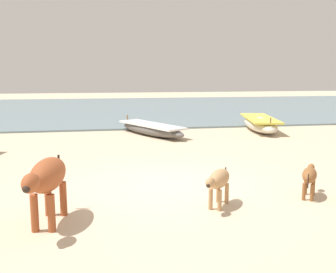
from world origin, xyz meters
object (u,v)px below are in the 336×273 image
at_px(fishing_boat_4, 260,123).
at_px(calf_near_brown, 310,176).
at_px(calf_far_tan, 219,181).
at_px(cow_second_adult_rust, 47,178).
at_px(fishing_boat_1, 151,129).

relative_size(fishing_boat_4, calf_near_brown, 4.95).
bearing_deg(calf_far_tan, fishing_boat_4, -172.59).
bearing_deg(calf_near_brown, cow_second_adult_rust, 130.13).
xyz_separation_m(fishing_boat_4, calf_near_brown, (-2.66, -8.62, 0.13)).
relative_size(fishing_boat_1, calf_far_tan, 4.02).
distance_m(fishing_boat_1, calf_near_brown, 8.40).
distance_m(fishing_boat_4, cow_second_adult_rust, 11.87).
relative_size(calf_near_brown, cow_second_adult_rust, 0.52).
bearing_deg(fishing_boat_1, calf_near_brown, 166.73).
height_order(calf_near_brown, calf_far_tan, calf_far_tan).
relative_size(fishing_boat_4, calf_far_tan, 4.37).
distance_m(calf_near_brown, cow_second_adult_rust, 4.90).
xyz_separation_m(calf_near_brown, cow_second_adult_rust, (-4.86, -0.55, 0.34)).
bearing_deg(cow_second_adult_rust, fishing_boat_1, 171.95).
distance_m(fishing_boat_1, fishing_boat_4, 4.73).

